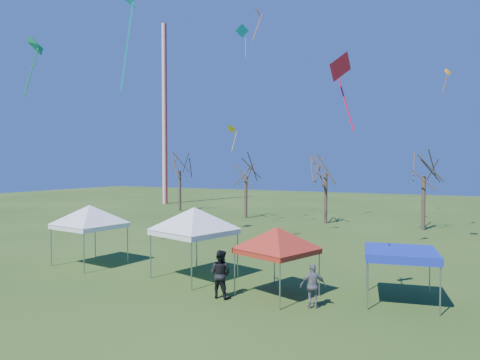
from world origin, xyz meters
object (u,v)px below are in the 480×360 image
Objects in this scene: tent_red at (277,232)px; tent_blue at (401,254)px; tent_white_mid at (194,212)px; radio_mast at (165,114)px; tree_2 at (326,156)px; person_grey at (313,286)px; tree_3 at (424,157)px; tent_white_west at (90,209)px; tree_1 at (246,161)px; person_dark at (220,274)px; tree_0 at (180,156)px.

tent_blue is at bearing 16.58° from tent_red.
tent_white_mid reaches higher than tent_blue.
tent_red is at bearing -47.14° from radio_mast.
radio_mast reaches higher than tree_2.
person_grey is at bearing -46.18° from radio_mast.
tent_white_west is (-15.33, -21.68, -3.05)m from tree_3.
tent_white_west is 1.19× the size of tent_red.
radio_mast is at bearing 159.43° from tree_2.
person_grey is at bearing -58.59° from tree_1.
tent_white_mid is 4.70m from tent_red.
tree_3 reaches higher than person_grey.
radio_mast is at bearing 132.86° from tent_red.
tree_2 is (8.40, -0.27, 0.50)m from tree_1.
tree_3 is 1.84× the size of tent_white_mid.
tent_white_mid is at bearing -176.50° from tent_blue.
tree_1 is 23.61m from tent_white_mid.
radio_mast is at bearing -49.64° from person_dark.
radio_mast is 11.45m from tree_0.
radio_mast is 45.10m from person_dark.
tree_2 is 23.41m from tent_blue.
tree_3 reaches higher than person_dark.
tree_2 is at bearing -9.24° from tree_0.
tree_2 reaches higher than tent_red.
tree_2 is 24.78m from person_grey.
person_dark is at bearing -84.51° from tree_2.
tent_white_mid is (6.59, 0.25, 0.14)m from tent_white_west.
tent_red is (4.60, -0.82, -0.50)m from tent_white_mid.
tree_2 reaches higher than person_dark.
tree_0 is 2.69× the size of tent_blue.
tree_2 is 24.56m from person_dark.
tree_1 is 0.95× the size of tree_3.
tent_white_mid is 1.22× the size of tent_red.
tent_red is at bearing -54.65° from person_grey.
tree_3 is at bearing -126.04° from person_grey.
tent_white_west is at bearing -36.37° from person_grey.
tent_white_mid reaches higher than tent_red.
tent_white_west reaches higher than person_dark.
tree_1 is 26.31m from tent_red.
tent_blue reaches higher than person_dark.
tree_0 reaches higher than tent_blue.
tree_2 is 4.83× the size of person_grey.
tree_3 is at bearing 67.82° from tent_white_mid.
person_dark is at bearing -158.08° from tent_blue.
radio_mast is at bearing 128.87° from tent_white_mid.
tent_white_mid is (8.06, -22.04, -2.62)m from tree_1.
tree_3 is (8.40, -0.33, -0.21)m from tree_2.
radio_mast is at bearing 163.69° from tree_3.
tent_white_mid is at bearing -69.90° from tree_1.
person_dark is at bearing -52.30° from tree_0.
tent_red is (11.19, -0.58, -0.36)m from tent_white_west.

